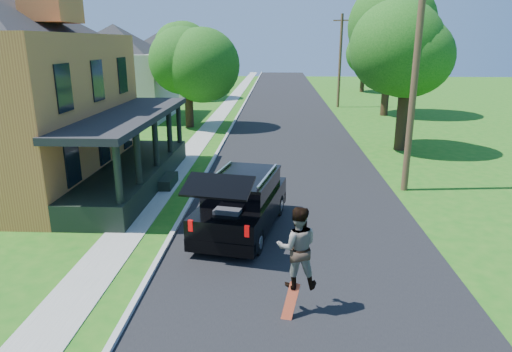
{
  "coord_description": "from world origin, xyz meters",
  "views": [
    {
      "loc": [
        -0.77,
        -12.21,
        5.9
      ],
      "look_at": [
        -1.5,
        3.0,
        1.4
      ],
      "focal_mm": 32.0,
      "sensor_mm": 36.0,
      "label": 1
    }
  ],
  "objects_px": {
    "tree_right_near": "(407,54)",
    "utility_pole_near": "(416,62)",
    "black_suv": "(242,203)",
    "skateboarder": "(297,247)"
  },
  "relations": [
    {
      "from": "skateboarder",
      "to": "tree_right_near",
      "type": "relative_size",
      "value": 0.24
    },
    {
      "from": "skateboarder",
      "to": "tree_right_near",
      "type": "height_order",
      "value": "tree_right_near"
    },
    {
      "from": "black_suv",
      "to": "tree_right_near",
      "type": "relative_size",
      "value": 0.69
    },
    {
      "from": "black_suv",
      "to": "tree_right_near",
      "type": "distance_m",
      "value": 15.02
    },
    {
      "from": "black_suv",
      "to": "utility_pole_near",
      "type": "height_order",
      "value": "utility_pole_near"
    },
    {
      "from": "skateboarder",
      "to": "utility_pole_near",
      "type": "distance_m",
      "value": 10.81
    },
    {
      "from": "black_suv",
      "to": "skateboarder",
      "type": "bearing_deg",
      "value": -59.5
    },
    {
      "from": "skateboarder",
      "to": "tree_right_near",
      "type": "xyz_separation_m",
      "value": [
        6.4,
        16.46,
        3.7
      ]
    },
    {
      "from": "utility_pole_near",
      "to": "tree_right_near",
      "type": "bearing_deg",
      "value": 66.76
    },
    {
      "from": "tree_right_near",
      "to": "utility_pole_near",
      "type": "height_order",
      "value": "utility_pole_near"
    }
  ]
}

